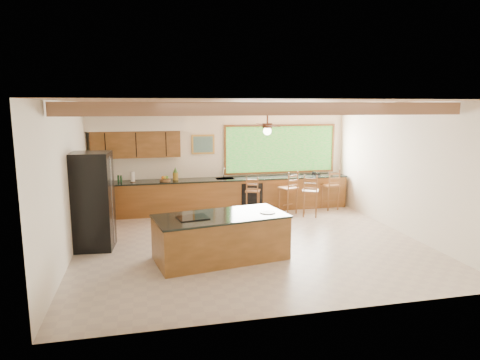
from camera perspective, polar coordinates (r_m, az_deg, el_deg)
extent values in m
plane|color=#B8A799|center=(9.29, 1.38, -8.38)|extent=(7.20, 7.20, 0.00)
cube|color=white|center=(12.08, -2.36, 3.18)|extent=(7.20, 0.04, 3.00)
cube|color=white|center=(5.89, 9.19, -4.11)|extent=(7.20, 0.04, 3.00)
cube|color=white|center=(8.78, -22.00, -0.09)|extent=(0.04, 6.50, 3.00)
cube|color=white|center=(10.40, 21.03, 1.44)|extent=(0.04, 6.50, 3.00)
cube|color=#A87854|center=(8.82, 1.46, 10.47)|extent=(7.20, 6.50, 0.04)
cube|color=#885B44|center=(7.28, 4.59, 9.45)|extent=(7.10, 0.15, 0.22)
cube|color=#885B44|center=(9.30, 0.69, 9.58)|extent=(7.10, 0.15, 0.22)
cube|color=#885B44|center=(11.06, -1.51, 9.63)|extent=(7.10, 0.15, 0.22)
cube|color=brown|center=(11.65, -13.68, 4.64)|extent=(2.30, 0.35, 0.70)
cube|color=white|center=(11.55, -13.80, 7.57)|extent=(2.60, 0.50, 0.48)
cylinder|color=#FFEABF|center=(11.59, -17.24, 6.29)|extent=(0.10, 0.10, 0.01)
cylinder|color=#FFEABF|center=(11.57, -10.27, 6.56)|extent=(0.10, 0.10, 0.01)
cube|color=#6DC345|center=(12.45, 5.40, 4.13)|extent=(3.20, 0.04, 1.30)
cube|color=#B58337|center=(11.92, -4.95, 4.76)|extent=(0.64, 0.03, 0.54)
cube|color=#3E7151|center=(11.90, -4.94, 4.75)|extent=(0.54, 0.01, 0.44)
cube|color=brown|center=(11.92, -2.03, -2.07)|extent=(7.00, 0.65, 0.88)
cube|color=black|center=(11.83, -2.04, 0.11)|extent=(7.04, 0.69, 0.04)
cube|color=brown|center=(10.26, -18.56, -4.57)|extent=(0.65, 2.35, 0.88)
cube|color=black|center=(10.16, -18.71, -2.06)|extent=(0.69, 2.39, 0.04)
cube|color=black|center=(11.76, 1.63, -2.34)|extent=(0.60, 0.02, 0.78)
cube|color=silver|center=(11.83, -2.04, 0.13)|extent=(0.50, 0.38, 0.03)
cylinder|color=silver|center=(12.00, -2.22, 1.06)|extent=(0.03, 0.03, 0.30)
cylinder|color=silver|center=(11.88, -2.14, 1.61)|extent=(0.03, 0.20, 0.03)
cylinder|color=white|center=(11.63, -14.12, 0.41)|extent=(0.11, 0.11, 0.27)
cylinder|color=#1A4221|center=(11.72, -15.91, 0.19)|extent=(0.05, 0.05, 0.18)
cylinder|color=#1A4221|center=(11.67, -15.58, 0.16)|extent=(0.05, 0.05, 0.18)
cube|color=black|center=(12.65, 10.14, 0.90)|extent=(0.22, 0.18, 0.09)
cube|color=brown|center=(8.26, -2.58, -7.74)|extent=(2.60, 1.53, 0.83)
cube|color=black|center=(8.14, -2.60, -4.84)|extent=(2.64, 1.57, 0.04)
cube|color=black|center=(7.96, -6.33, -5.01)|extent=(0.61, 0.52, 0.02)
cylinder|color=white|center=(8.33, 3.70, -4.32)|extent=(0.30, 0.30, 0.02)
cube|color=black|center=(9.20, -19.08, -2.68)|extent=(0.84, 0.82, 1.99)
cube|color=silver|center=(9.16, -16.67, -2.59)|extent=(0.02, 0.06, 1.83)
cube|color=brown|center=(11.59, 1.73, -1.44)|extent=(0.49, 0.49, 0.04)
cylinder|color=brown|center=(11.48, 1.19, -3.22)|extent=(0.04, 0.04, 0.61)
cylinder|color=brown|center=(11.55, 2.62, -3.14)|extent=(0.04, 0.04, 0.61)
cylinder|color=brown|center=(11.76, 0.84, -2.89)|extent=(0.04, 0.04, 0.61)
cylinder|color=brown|center=(11.83, 2.24, -2.82)|extent=(0.04, 0.04, 0.61)
cube|color=brown|center=(11.65, 6.42, -1.07)|extent=(0.56, 0.56, 0.04)
cylinder|color=brown|center=(11.52, 5.87, -3.04)|extent=(0.04, 0.04, 0.69)
cylinder|color=brown|center=(11.63, 7.42, -2.95)|extent=(0.04, 0.04, 0.69)
cylinder|color=brown|center=(11.83, 5.36, -2.69)|extent=(0.04, 0.04, 0.69)
cylinder|color=brown|center=(11.93, 6.88, -2.60)|extent=(0.04, 0.04, 0.69)
cube|color=brown|center=(11.45, 9.38, -1.43)|extent=(0.54, 0.54, 0.04)
cylinder|color=brown|center=(11.32, 8.87, -3.38)|extent=(0.04, 0.04, 0.67)
cylinder|color=brown|center=(11.44, 10.38, -3.29)|extent=(0.04, 0.04, 0.67)
cylinder|color=brown|center=(11.61, 8.29, -3.03)|extent=(0.04, 0.04, 0.67)
cylinder|color=brown|center=(11.73, 9.77, -2.94)|extent=(0.04, 0.04, 0.67)
cube|color=brown|center=(12.33, 11.97, -0.67)|extent=(0.47, 0.47, 0.04)
cylinder|color=brown|center=(12.19, 11.53, -2.50)|extent=(0.04, 0.04, 0.67)
cylinder|color=brown|center=(12.32, 12.92, -2.41)|extent=(0.04, 0.04, 0.67)
cylinder|color=brown|center=(12.48, 10.92, -2.19)|extent=(0.04, 0.04, 0.67)
cylinder|color=brown|center=(12.61, 12.28, -2.11)|extent=(0.04, 0.04, 0.67)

